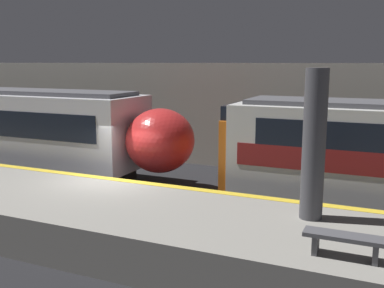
% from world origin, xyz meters
% --- Properties ---
extents(ground_plane, '(120.00, 120.00, 0.00)m').
position_xyz_m(ground_plane, '(0.00, 0.00, 0.00)').
color(ground_plane, black).
extents(platform, '(40.00, 3.98, 1.08)m').
position_xyz_m(platform, '(0.00, -1.99, 0.54)').
color(platform, gray).
rests_on(platform, ground).
extents(station_rear_barrier, '(50.00, 0.15, 4.59)m').
position_xyz_m(station_rear_barrier, '(0.00, 7.15, 2.29)').
color(station_rear_barrier, '#B2AD9E').
rests_on(station_rear_barrier, ground).
extents(support_pillar_near, '(0.52, 0.52, 3.43)m').
position_xyz_m(support_pillar_near, '(6.24, -1.23, 2.79)').
color(support_pillar_near, '#47474C').
rests_on(support_pillar_near, platform).
extents(platform_bench, '(1.50, 0.40, 0.45)m').
position_xyz_m(platform_bench, '(7.17, -3.18, 1.41)').
color(platform_bench, '#4C4C51').
rests_on(platform_bench, platform).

